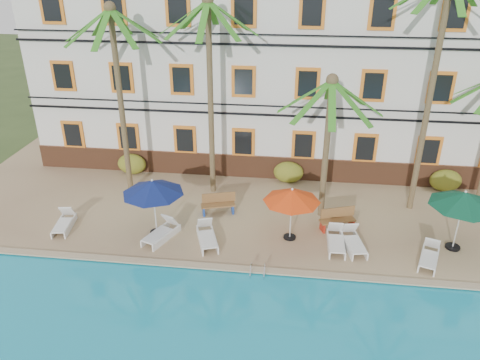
# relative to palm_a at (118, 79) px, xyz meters

# --- Properties ---
(ground) EXTENTS (100.00, 100.00, 0.00)m
(ground) POSITION_rel_palm_a_xyz_m (6.77, -4.65, -5.80)
(ground) COLOR #384C23
(ground) RESTS_ON ground
(pool_deck) EXTENTS (30.00, 12.00, 0.25)m
(pool_deck) POSITION_rel_palm_a_xyz_m (6.77, 0.35, -5.67)
(pool_deck) COLOR tan
(pool_deck) RESTS_ON ground
(pool_coping) EXTENTS (30.00, 0.35, 0.06)m
(pool_coping) POSITION_rel_palm_a_xyz_m (6.77, -5.55, -5.52)
(pool_coping) COLOR tan
(pool_coping) RESTS_ON pool_deck
(hotel_building) EXTENTS (25.40, 6.44, 10.22)m
(hotel_building) POSITION_rel_palm_a_xyz_m (6.77, 5.33, -0.42)
(hotel_building) COLOR silver
(hotel_building) RESTS_ON pool_deck
(palm_a) EXTENTS (4.18, 4.18, 8.74)m
(palm_a) POSITION_rel_palm_a_xyz_m (0.00, 0.00, 0.00)
(palm_a) COLOR brown
(palm_a) RESTS_ON pool_deck
(palm_b) EXTENTS (4.18, 4.18, 9.04)m
(palm_b) POSITION_rel_palm_a_xyz_m (3.99, 0.51, 0.17)
(palm_b) COLOR brown
(palm_b) RESTS_ON pool_deck
(palm_c) EXTENTS (4.18, 4.18, 6.32)m
(palm_c) POSITION_rel_palm_a_xyz_m (9.15, -1.15, -1.41)
(palm_c) COLOR brown
(palm_c) RESTS_ON pool_deck
(palm_d) EXTENTS (4.18, 4.18, 10.21)m
(palm_d) POSITION_rel_palm_a_xyz_m (13.22, -0.00, 0.82)
(palm_d) COLOR brown
(palm_d) RESTS_ON pool_deck
(shrub_left) EXTENTS (1.50, 0.90, 1.10)m
(shrub_left) POSITION_rel_palm_a_xyz_m (-0.56, 1.95, -5.00)
(shrub_left) COLOR #265418
(shrub_left) RESTS_ON pool_deck
(shrub_mid) EXTENTS (1.50, 0.90, 1.10)m
(shrub_mid) POSITION_rel_palm_a_xyz_m (7.61, 1.95, -5.00)
(shrub_mid) COLOR #265418
(shrub_mid) RESTS_ON pool_deck
(shrub_right) EXTENTS (1.50, 0.90, 1.10)m
(shrub_right) POSITION_rel_palm_a_xyz_m (15.22, 1.95, -5.00)
(shrub_right) COLOR #265418
(shrub_right) RESTS_ON pool_deck
(umbrella_blue) EXTENTS (2.51, 2.51, 2.51)m
(umbrella_blue) POSITION_rel_palm_a_xyz_m (2.33, -3.53, -3.41)
(umbrella_blue) COLOR black
(umbrella_blue) RESTS_ON pool_deck
(umbrella_red) EXTENTS (2.30, 2.30, 2.30)m
(umbrella_red) POSITION_rel_palm_a_xyz_m (7.84, -3.21, -3.59)
(umbrella_red) COLOR black
(umbrella_red) RESTS_ON pool_deck
(umbrella_green) EXTENTS (2.57, 2.57, 2.57)m
(umbrella_green) POSITION_rel_palm_a_xyz_m (14.27, -3.13, -3.36)
(umbrella_green) COLOR black
(umbrella_green) RESTS_ON pool_deck
(lounger_a) EXTENTS (0.85, 1.76, 0.80)m
(lounger_a) POSITION_rel_palm_a_xyz_m (-1.66, -3.62, -5.29)
(lounger_a) COLOR white
(lounger_a) RESTS_ON pool_deck
(lounger_b) EXTENTS (1.31, 1.95, 0.87)m
(lounger_b) POSITION_rel_palm_a_xyz_m (2.65, -3.88, -5.27)
(lounger_b) COLOR white
(lounger_b) RESTS_ON pool_deck
(lounger_c) EXTENTS (1.22, 1.95, 0.87)m
(lounger_c) POSITION_rel_palm_a_xyz_m (4.54, -3.92, -5.27)
(lounger_c) COLOR white
(lounger_c) RESTS_ON pool_deck
(lounger_d) EXTENTS (0.67, 1.81, 0.85)m
(lounger_d) POSITION_rel_palm_a_xyz_m (9.67, -3.59, -5.27)
(lounger_d) COLOR white
(lounger_d) RESTS_ON pool_deck
(lounger_e) EXTENTS (0.99, 1.88, 0.85)m
(lounger_e) POSITION_rel_palm_a_xyz_m (10.34, -3.57, -5.27)
(lounger_e) COLOR white
(lounger_e) RESTS_ON pool_deck
(lounger_f) EXTENTS (1.13, 1.81, 0.80)m
(lounger_f) POSITION_rel_palm_a_xyz_m (13.10, -4.20, -5.29)
(lounger_f) COLOR white
(lounger_f) RESTS_ON pool_deck
(bench_left) EXTENTS (1.57, 0.88, 0.93)m
(bench_left) POSITION_rel_palm_a_xyz_m (4.58, -1.53, -5.08)
(bench_left) COLOR olive
(bench_left) RESTS_ON pool_deck
(bench_right) EXTENTS (1.57, 0.96, 0.93)m
(bench_right) POSITION_rel_palm_a_xyz_m (9.77, -2.21, -5.08)
(bench_right) COLOR olive
(bench_right) RESTS_ON pool_deck
(pool_ladder) EXTENTS (0.54, 0.74, 0.74)m
(pool_ladder) POSITION_rel_palm_a_xyz_m (6.75, -5.65, -5.55)
(pool_ladder) COLOR silver
(pool_ladder) RESTS_ON ground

